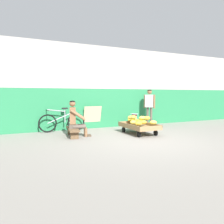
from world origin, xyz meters
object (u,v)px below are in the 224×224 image
object	(u,v)px
bicycle_near_left	(62,122)
shopping_bag	(148,127)
banana_cart	(139,127)
customer_adult	(149,104)
sign_board	(92,117)
low_bench	(73,130)
weighing_scale	(134,117)
plastic_crate	(134,125)
vendor_seated	(75,119)

from	to	relation	value
bicycle_near_left	shopping_bag	world-z (taller)	bicycle_near_left
banana_cart	customer_adult	size ratio (longest dim) A/B	0.94
bicycle_near_left	sign_board	size ratio (longest dim) A/B	1.89
bicycle_near_left	customer_adult	distance (m)	3.62
customer_adult	low_bench	bearing A→B (deg)	-166.58
weighing_scale	shopping_bag	bearing A→B (deg)	-52.32
shopping_bag	banana_cart	bearing A→B (deg)	-144.31
low_bench	weighing_scale	xyz separation A→B (m)	(2.56, 0.51, 0.25)
banana_cart	customer_adult	world-z (taller)	customer_adult
sign_board	shopping_bag	world-z (taller)	sign_board
shopping_bag	plastic_crate	bearing A→B (deg)	127.61
sign_board	shopping_bag	xyz separation A→B (m)	(1.78, -1.25, -0.32)
shopping_bag	sign_board	bearing A→B (deg)	144.90
weighing_scale	vendor_seated	bearing A→B (deg)	-167.79
plastic_crate	bicycle_near_left	size ratio (longest dim) A/B	0.22
bicycle_near_left	customer_adult	world-z (taller)	customer_adult
sign_board	vendor_seated	bearing A→B (deg)	-128.07
weighing_scale	shopping_bag	size ratio (longest dim) A/B	1.25
customer_adult	sign_board	bearing A→B (deg)	168.35
low_bench	bicycle_near_left	xyz separation A→B (m)	(-0.09, 1.11, 0.15)
sign_board	shopping_bag	distance (m)	2.19
weighing_scale	customer_adult	distance (m)	1.09
banana_cart	vendor_seated	size ratio (longest dim) A/B	1.27
plastic_crate	customer_adult	bearing A→B (deg)	18.91
banana_cart	bicycle_near_left	bearing A→B (deg)	144.53
bicycle_near_left	sign_board	bearing A→B (deg)	9.44
bicycle_near_left	sign_board	xyz separation A→B (m)	(1.22, 0.20, 0.08)
bicycle_near_left	weighing_scale	bearing A→B (deg)	-12.64
plastic_crate	sign_board	bearing A→B (deg)	150.86
vendor_seated	plastic_crate	xyz separation A→B (m)	(2.47, 0.54, -0.42)
banana_cart	bicycle_near_left	size ratio (longest dim) A/B	0.87
low_bench	sign_board	bearing A→B (deg)	49.27
bicycle_near_left	vendor_seated	bearing A→B (deg)	-81.03
low_bench	shopping_bag	bearing A→B (deg)	1.24
sign_board	customer_adult	xyz separation A→B (m)	(2.34, -0.48, 0.52)
shopping_bag	vendor_seated	bearing A→B (deg)	-178.30
plastic_crate	weighing_scale	size ratio (longest dim) A/B	1.20
banana_cart	sign_board	bearing A→B (deg)	119.44
plastic_crate	sign_board	world-z (taller)	sign_board
vendor_seated	sign_board	size ratio (longest dim) A/B	1.30
vendor_seated	sign_board	xyz separation A→B (m)	(1.04, 1.33, -0.13)
plastic_crate	shopping_bag	world-z (taller)	plastic_crate
sign_board	bicycle_near_left	bearing A→B (deg)	-170.56
bicycle_near_left	banana_cart	bearing A→B (deg)	-35.47
low_bench	vendor_seated	distance (m)	0.38
vendor_seated	sign_board	world-z (taller)	vendor_seated
plastic_crate	low_bench	bearing A→B (deg)	-168.61
plastic_crate	customer_adult	size ratio (longest dim) A/B	0.24
low_bench	customer_adult	xyz separation A→B (m)	(3.47, 0.83, 0.75)
vendor_seated	shopping_bag	xyz separation A→B (m)	(2.82, 0.08, -0.45)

